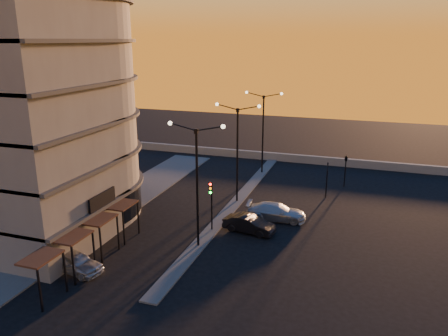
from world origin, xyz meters
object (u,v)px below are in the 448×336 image
car_hatchback (75,262)px  car_wagon (276,212)px  streetlamp_mid (237,146)px  traffic_light_main (211,198)px  car_sedan (249,224)px

car_hatchback → car_wagon: 17.04m
streetlamp_mid → traffic_light_main: (0.00, -7.13, -2.70)m
streetlamp_mid → car_sedan: streetlamp_mid is taller
car_sedan → traffic_light_main: bearing=114.4°
streetlamp_mid → traffic_light_main: 7.62m
traffic_light_main → car_sedan: traffic_light_main is taller
streetlamp_mid → car_hatchback: 18.05m
traffic_light_main → car_hatchback: size_ratio=1.01×
car_sedan → car_wagon: car_wagon is taller
car_hatchback → car_sedan: (9.46, 9.82, -0.02)m
car_wagon → streetlamp_mid: bearing=49.8°
streetlamp_mid → car_wagon: bearing=-34.5°
traffic_light_main → car_wagon: (4.50, 4.03, -2.15)m
traffic_light_main → car_wagon: bearing=41.8°
streetlamp_mid → car_wagon: streetlamp_mid is taller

